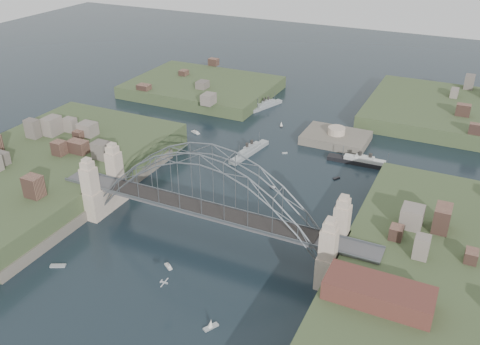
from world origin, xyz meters
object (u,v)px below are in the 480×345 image
object	(u,v)px
wharf_shed	(379,293)
naval_cruiser_near	(249,151)
naval_cruiser_far	(266,105)
bridge	(207,196)
fort_island	(335,143)
ocean_liner	(364,162)

from	to	relation	value
wharf_shed	naval_cruiser_near	world-z (taller)	wharf_shed
naval_cruiser_far	bridge	bearing A→B (deg)	-75.75
bridge	wharf_shed	xyz separation A→B (m)	(44.00, -14.00, -2.32)
bridge	naval_cruiser_far	world-z (taller)	bridge
bridge	naval_cruiser_near	bearing A→B (deg)	102.91
fort_island	ocean_liner	size ratio (longest dim) A/B	0.93
fort_island	bridge	bearing A→B (deg)	-99.73
wharf_shed	ocean_liner	xyz separation A→B (m)	(-18.78, 70.78, -9.10)
naval_cruiser_near	naval_cruiser_far	bearing A→B (deg)	105.76
bridge	wharf_shed	distance (m)	46.23
naval_cruiser_far	wharf_shed	bearing A→B (deg)	-57.32
bridge	ocean_liner	size ratio (longest dim) A/B	3.56
bridge	naval_cruiser_near	size ratio (longest dim) A/B	4.15
fort_island	naval_cruiser_near	world-z (taller)	naval_cruiser_near
naval_cruiser_far	ocean_liner	distance (m)	58.74
wharf_shed	naval_cruiser_far	distance (m)	124.35
bridge	naval_cruiser_near	distance (m)	50.73
naval_cruiser_far	ocean_liner	size ratio (longest dim) A/B	0.71
wharf_shed	naval_cruiser_near	size ratio (longest dim) A/B	0.99
naval_cruiser_near	naval_cruiser_far	world-z (taller)	naval_cruiser_near
fort_island	wharf_shed	world-z (taller)	wharf_shed
fort_island	naval_cruiser_near	xyz separation A→B (m)	(-23.04, -21.81, 1.28)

